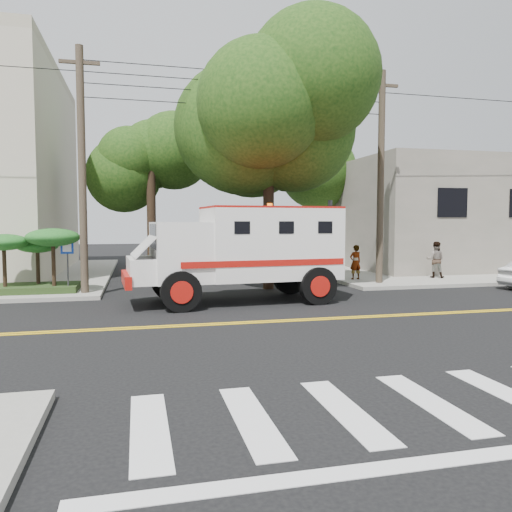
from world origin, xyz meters
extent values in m
plane|color=black|center=(0.00, 0.00, 0.00)|extent=(100.00, 100.00, 0.00)
cube|color=gray|center=(13.50, 13.50, 0.07)|extent=(17.00, 17.00, 0.15)
cube|color=slate|center=(15.00, 14.00, 3.15)|extent=(14.00, 12.00, 6.00)
cylinder|color=#382D23|center=(-5.60, 6.00, 4.50)|extent=(0.28, 0.28, 9.00)
cylinder|color=#382D23|center=(6.30, 6.20, 4.50)|extent=(0.28, 0.28, 9.00)
cylinder|color=black|center=(1.50, 6.50, 3.50)|extent=(0.44, 0.44, 7.00)
sphere|color=black|center=(1.50, 6.50, 7.00)|extent=(5.32, 5.32, 5.32)
sphere|color=black|center=(2.64, 5.74, 7.57)|extent=(4.56, 4.56, 4.56)
cylinder|color=black|center=(-3.00, 12.00, 2.80)|extent=(0.44, 0.44, 5.60)
sphere|color=black|center=(-3.00, 12.00, 5.60)|extent=(3.92, 3.92, 3.92)
sphere|color=black|center=(-2.16, 11.44, 6.02)|extent=(3.36, 3.36, 3.36)
cylinder|color=black|center=(8.50, 16.00, 2.97)|extent=(0.44, 0.44, 5.95)
sphere|color=black|center=(8.50, 16.00, 5.95)|extent=(4.20, 4.20, 4.20)
sphere|color=black|center=(9.40, 15.40, 6.40)|extent=(3.60, 3.60, 3.60)
cylinder|color=#3F3F42|center=(3.80, 5.60, 1.80)|extent=(0.12, 0.12, 3.60)
imported|color=#3F3F42|center=(3.80, 5.60, 3.15)|extent=(0.15, 0.18, 0.90)
cylinder|color=#3F3F42|center=(-6.20, 6.20, 1.00)|extent=(0.06, 0.06, 2.00)
cube|color=#0C33A5|center=(-6.20, 6.14, 1.80)|extent=(0.45, 0.03, 0.45)
cube|color=#1E3314|center=(-7.50, 6.80, 0.27)|extent=(3.20, 2.00, 0.24)
cylinder|color=black|center=(-8.40, 6.50, 1.15)|extent=(0.14, 0.14, 1.52)
ellipsoid|color=#174E1A|center=(-8.40, 6.50, 2.00)|extent=(1.73, 1.73, 0.60)
cylinder|color=black|center=(-7.40, 7.20, 1.07)|extent=(0.14, 0.14, 1.36)
ellipsoid|color=#174E1A|center=(-7.40, 7.20, 1.83)|extent=(1.55, 1.55, 0.54)
cylinder|color=black|center=(-6.70, 6.30, 1.23)|extent=(0.14, 0.14, 1.68)
ellipsoid|color=#174E1A|center=(-6.70, 6.30, 2.17)|extent=(1.91, 1.91, 0.66)
cube|color=white|center=(0.76, 3.56, 1.99)|extent=(4.61, 2.92, 2.39)
cube|color=white|center=(-2.30, 3.35, 1.77)|extent=(1.99, 2.63, 1.94)
cube|color=black|center=(-3.19, 3.29, 2.28)|extent=(0.20, 1.94, 0.80)
cube|color=white|center=(-3.50, 3.26, 1.20)|extent=(1.18, 2.34, 0.80)
cube|color=#A7120C|center=(-4.07, 3.22, 0.91)|extent=(0.38, 2.46, 0.40)
cube|color=#A7120C|center=(0.76, 3.56, 3.22)|extent=(4.61, 2.92, 0.07)
cylinder|color=black|center=(-2.44, 2.06, 0.63)|extent=(1.28, 0.45, 1.25)
cylinder|color=black|center=(-2.62, 4.60, 0.63)|extent=(1.28, 0.45, 1.25)
cylinder|color=black|center=(2.10, 2.38, 0.63)|extent=(1.28, 0.45, 1.25)
cylinder|color=black|center=(1.92, 4.92, 0.63)|extent=(1.28, 0.45, 1.25)
imported|color=gray|center=(5.83, 7.55, 0.93)|extent=(0.61, 0.45, 1.55)
imported|color=gray|center=(9.72, 7.30, 0.99)|extent=(1.03, 0.99, 1.68)
camera|label=1|loc=(-3.73, -13.11, 2.76)|focal=35.00mm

